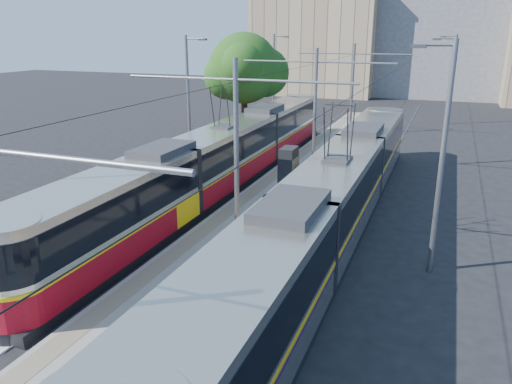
% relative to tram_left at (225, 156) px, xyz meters
% --- Properties ---
extents(ground, '(160.00, 160.00, 0.00)m').
position_rel_tram_left_xyz_m(ground, '(3.60, -14.75, -1.71)').
color(ground, black).
rests_on(ground, ground).
extents(platform, '(4.00, 50.00, 0.30)m').
position_rel_tram_left_xyz_m(platform, '(3.60, 2.25, -1.56)').
color(platform, gray).
rests_on(platform, ground).
extents(tactile_strip_left, '(0.70, 50.00, 0.01)m').
position_rel_tram_left_xyz_m(tactile_strip_left, '(2.15, 2.25, -1.40)').
color(tactile_strip_left, gray).
rests_on(tactile_strip_left, platform).
extents(tactile_strip_right, '(0.70, 50.00, 0.01)m').
position_rel_tram_left_xyz_m(tactile_strip_right, '(5.05, 2.25, -1.40)').
color(tactile_strip_right, gray).
rests_on(tactile_strip_right, platform).
extents(rails, '(8.71, 70.00, 0.03)m').
position_rel_tram_left_xyz_m(rails, '(3.60, 2.25, -1.69)').
color(rails, gray).
rests_on(rails, ground).
extents(tram_left, '(2.43, 31.70, 5.50)m').
position_rel_tram_left_xyz_m(tram_left, '(0.00, 0.00, 0.00)').
color(tram_left, black).
rests_on(tram_left, ground).
extents(tram_right, '(2.43, 31.17, 5.50)m').
position_rel_tram_left_xyz_m(tram_right, '(7.20, -4.98, 0.15)').
color(tram_right, black).
rests_on(tram_right, ground).
extents(catenary, '(9.20, 70.00, 7.00)m').
position_rel_tram_left_xyz_m(catenary, '(3.60, -0.60, 2.82)').
color(catenary, slate).
rests_on(catenary, platform).
extents(street_lamps, '(15.18, 38.22, 8.00)m').
position_rel_tram_left_xyz_m(street_lamps, '(3.60, 6.25, 2.48)').
color(street_lamps, slate).
rests_on(street_lamps, ground).
extents(shelter, '(0.74, 1.19, 2.63)m').
position_rel_tram_left_xyz_m(shelter, '(4.21, -1.85, -0.03)').
color(shelter, black).
rests_on(shelter, platform).
extents(tree, '(5.65, 5.22, 8.20)m').
position_rel_tram_left_xyz_m(tree, '(-2.80, 10.67, 3.84)').
color(tree, '#382314').
rests_on(tree, ground).
extents(building_left, '(16.32, 12.24, 14.08)m').
position_rel_tram_left_xyz_m(building_left, '(-6.40, 45.25, 5.34)').
color(building_left, tan).
rests_on(building_left, ground).
extents(building_centre, '(18.36, 14.28, 15.25)m').
position_rel_tram_left_xyz_m(building_centre, '(9.60, 49.25, 5.93)').
color(building_centre, gray).
rests_on(building_centre, ground).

